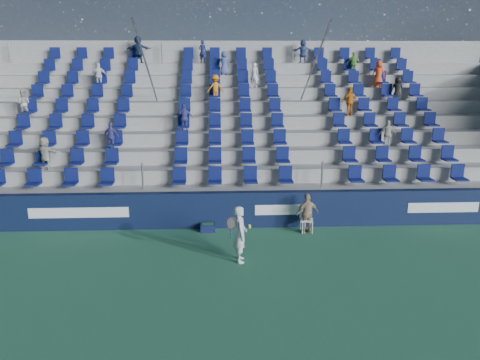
# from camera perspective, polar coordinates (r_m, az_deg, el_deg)

# --- Properties ---
(ground) EXTENTS (70.00, 70.00, 0.00)m
(ground) POSITION_cam_1_polar(r_m,az_deg,el_deg) (12.76, -0.34, -10.66)
(ground) COLOR #30714E
(ground) RESTS_ON ground
(sponsor_wall) EXTENTS (24.00, 0.32, 1.20)m
(sponsor_wall) POSITION_cam_1_polar(r_m,az_deg,el_deg) (15.46, -0.79, -3.62)
(sponsor_wall) COLOR #0F1939
(sponsor_wall) RESTS_ON ground
(grandstand) EXTENTS (24.00, 8.17, 6.63)m
(grandstand) POSITION_cam_1_polar(r_m,az_deg,el_deg) (20.04, -1.29, 5.18)
(grandstand) COLOR #A8A8A3
(grandstand) RESTS_ON ground
(tennis_player) EXTENTS (0.69, 0.63, 1.59)m
(tennis_player) POSITION_cam_1_polar(r_m,az_deg,el_deg) (12.85, 0.01, -6.60)
(tennis_player) COLOR silver
(tennis_player) RESTS_ON ground
(line_judge_chair) EXTENTS (0.46, 0.47, 0.90)m
(line_judge_chair) POSITION_cam_1_polar(r_m,az_deg,el_deg) (15.26, 8.08, -4.37)
(line_judge_chair) COLOR white
(line_judge_chair) RESTS_ON ground
(line_judge) EXTENTS (0.82, 0.50, 1.30)m
(line_judge) POSITION_cam_1_polar(r_m,az_deg,el_deg) (15.08, 8.20, -4.05)
(line_judge) COLOR tan
(line_judge) RESTS_ON ground
(ball_bin) EXTENTS (0.48, 0.32, 0.26)m
(ball_bin) POSITION_cam_1_polar(r_m,az_deg,el_deg) (15.24, -3.95, -5.76)
(ball_bin) COLOR #11173E
(ball_bin) RESTS_ON ground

